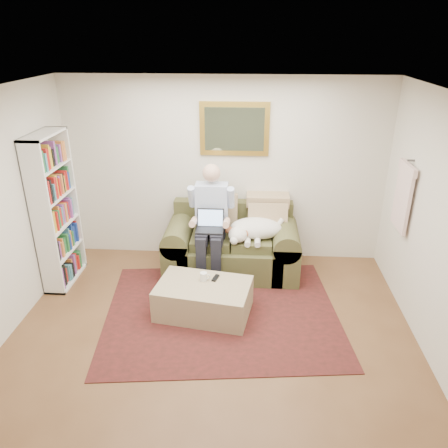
# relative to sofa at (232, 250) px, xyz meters

# --- Properties ---
(room_shell) EXTENTS (4.51, 5.00, 2.61)m
(room_shell) POSITION_rel_sofa_xyz_m (-0.14, -1.65, 0.99)
(room_shell) COLOR brown
(room_shell) RESTS_ON ground
(rug) EXTENTS (2.97, 2.49, 0.01)m
(rug) POSITION_rel_sofa_xyz_m (-0.06, -1.05, -0.31)
(rug) COLOR black
(rug) RESTS_ON room_shell
(sofa) EXTENTS (1.82, 0.93, 1.09)m
(sofa) POSITION_rel_sofa_xyz_m (0.00, 0.00, 0.00)
(sofa) COLOR brown
(sofa) RESTS_ON room_shell
(seated_man) EXTENTS (0.60, 0.86, 1.53)m
(seated_man) POSITION_rel_sofa_xyz_m (-0.27, -0.17, 0.45)
(seated_man) COLOR #8C9FD8
(seated_man) RESTS_ON sofa
(laptop) EXTENTS (0.35, 0.28, 0.26)m
(laptop) POSITION_rel_sofa_xyz_m (-0.27, -0.24, 0.49)
(laptop) COLOR black
(laptop) RESTS_ON seated_man
(sleeping_dog) EXTENTS (0.75, 0.47, 0.28)m
(sleeping_dog) POSITION_rel_sofa_xyz_m (0.33, -0.09, 0.38)
(sleeping_dog) COLOR white
(sleeping_dog) RESTS_ON sofa
(ottoman) EXTENTS (1.17, 0.85, 0.39)m
(ottoman) POSITION_rel_sofa_xyz_m (-0.28, -1.06, -0.12)
(ottoman) COLOR tan
(ottoman) RESTS_ON room_shell
(coffee_mug) EXTENTS (0.08, 0.08, 0.10)m
(coffee_mug) POSITION_rel_sofa_xyz_m (-0.29, -0.95, 0.13)
(coffee_mug) COLOR white
(coffee_mug) RESTS_ON ottoman
(tv_remote) EXTENTS (0.09, 0.16, 0.02)m
(tv_remote) POSITION_rel_sofa_xyz_m (-0.15, -0.91, 0.09)
(tv_remote) COLOR black
(tv_remote) RESTS_ON ottoman
(bookshelf) EXTENTS (0.28, 0.80, 2.00)m
(bookshelf) POSITION_rel_sofa_xyz_m (-2.24, -0.41, 0.69)
(bookshelf) COLOR white
(bookshelf) RESTS_ON room_shell
(wall_mirror) EXTENTS (0.94, 0.04, 0.72)m
(wall_mirror) POSITION_rel_sofa_xyz_m (0.00, 0.47, 1.59)
(wall_mirror) COLOR gold
(wall_mirror) RESTS_ON room_shell
(hanging_shirt) EXTENTS (0.06, 0.52, 0.90)m
(hanging_shirt) POSITION_rel_sofa_xyz_m (2.05, -0.41, 1.04)
(hanging_shirt) COLOR #F4D0C9
(hanging_shirt) RESTS_ON room_shell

